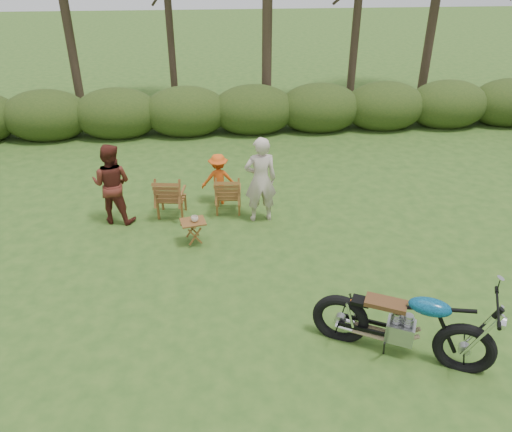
{
  "coord_description": "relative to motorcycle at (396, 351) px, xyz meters",
  "views": [
    {
      "loc": [
        -1.27,
        -5.48,
        5.04
      ],
      "look_at": [
        -0.58,
        2.0,
        0.9
      ],
      "focal_mm": 35.0,
      "sensor_mm": 36.0,
      "label": 1
    }
  ],
  "objects": [
    {
      "name": "ground",
      "position": [
        -1.17,
        0.48,
        0.0
      ],
      "size": [
        80.0,
        80.0,
        0.0
      ],
      "primitive_type": "plane",
      "color": "#2A4B19",
      "rests_on": "ground"
    },
    {
      "name": "motorcycle",
      "position": [
        0.0,
        0.0,
        0.0
      ],
      "size": [
        2.47,
        1.82,
        1.33
      ],
      "primitive_type": null,
      "rotation": [
        0.0,
        0.0,
        -0.46
      ],
      "color": "#0D77B1",
      "rests_on": "ground"
    },
    {
      "name": "lawn_chair_right",
      "position": [
        -2.16,
        4.38,
        0.0
      ],
      "size": [
        0.63,
        0.63,
        0.85
      ],
      "primitive_type": null,
      "rotation": [
        0.0,
        0.0,
        3.06
      ],
      "color": "brown",
      "rests_on": "ground"
    },
    {
      "name": "lawn_chair_left",
      "position": [
        -3.34,
        4.33,
        0.0
      ],
      "size": [
        0.7,
        0.7,
        0.91
      ],
      "primitive_type": null,
      "rotation": [
        0.0,
        0.0,
        3.0
      ],
      "color": "#5A2F16",
      "rests_on": "ground"
    },
    {
      "name": "side_table",
      "position": [
        -2.87,
        3.15,
        0.24
      ],
      "size": [
        0.54,
        0.48,
        0.48
      ],
      "primitive_type": null,
      "rotation": [
        0.0,
        0.0,
        0.2
      ],
      "color": "brown",
      "rests_on": "ground"
    },
    {
      "name": "cup",
      "position": [
        -2.83,
        3.13,
        0.54
      ],
      "size": [
        0.17,
        0.17,
        0.11
      ],
      "primitive_type": "imported",
      "rotation": [
        0.0,
        0.0,
        0.32
      ],
      "color": "beige",
      "rests_on": "side_table"
    },
    {
      "name": "adult_a",
      "position": [
        -1.52,
        3.96,
        0.0
      ],
      "size": [
        0.69,
        0.48,
        1.78
      ],
      "primitive_type": "imported",
      "rotation": [
        0.0,
        0.0,
        3.23
      ],
      "color": "#BEAC9D",
      "rests_on": "ground"
    },
    {
      "name": "adult_b",
      "position": [
        -4.47,
        4.19,
        0.0
      ],
      "size": [
        0.93,
        0.8,
        1.65
      ],
      "primitive_type": "imported",
      "rotation": [
        0.0,
        0.0,
        2.9
      ],
      "color": "#562018",
      "rests_on": "ground"
    },
    {
      "name": "child",
      "position": [
        -2.34,
        4.78,
        0.0
      ],
      "size": [
        0.75,
        0.45,
        1.14
      ],
      "primitive_type": "imported",
      "rotation": [
        0.0,
        0.0,
        3.18
      ],
      "color": "#DF5215",
      "rests_on": "ground"
    }
  ]
}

